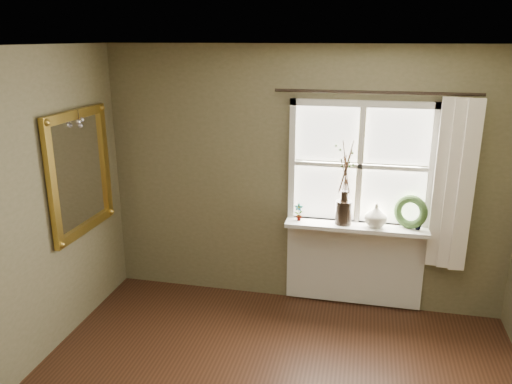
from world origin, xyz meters
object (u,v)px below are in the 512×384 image
at_px(dark_jug, 343,212).
at_px(wreath, 410,215).
at_px(cream_vase, 376,215).
at_px(gilt_mirror, 80,172).

relative_size(dark_jug, wreath, 0.72).
height_order(cream_vase, gilt_mirror, gilt_mirror).
relative_size(cream_vase, gilt_mirror, 0.19).
xyz_separation_m(dark_jug, cream_vase, (0.31, 0.00, -0.00)).
height_order(dark_jug, cream_vase, dark_jug).
distance_m(cream_vase, gilt_mirror, 2.80).
distance_m(dark_jug, cream_vase, 0.31).
distance_m(dark_jug, wreath, 0.62).
xyz_separation_m(cream_vase, wreath, (0.32, 0.04, 0.01)).
height_order(dark_jug, wreath, wreath).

